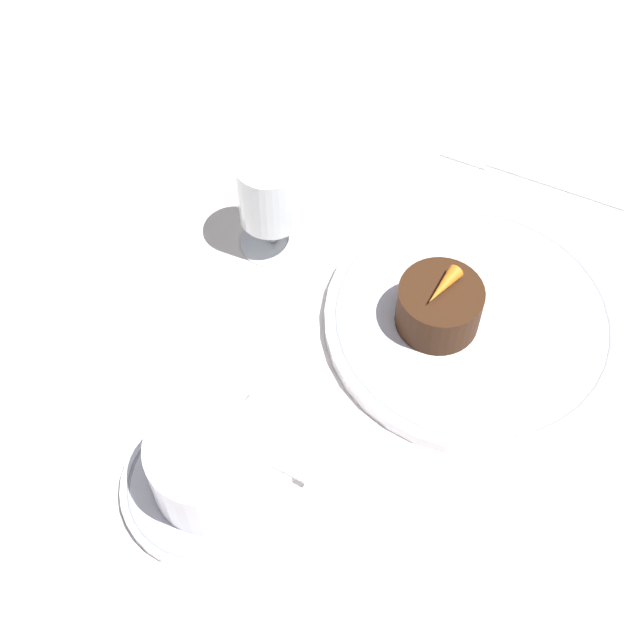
# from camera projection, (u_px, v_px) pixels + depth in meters

# --- Properties ---
(ground_plane) EXTENTS (3.00, 3.00, 0.00)m
(ground_plane) POSITION_uv_depth(u_px,v_px,m) (446.00, 346.00, 0.82)
(ground_plane) COLOR white
(dinner_plate) EXTENTS (0.27, 0.27, 0.01)m
(dinner_plate) POSITION_uv_depth(u_px,v_px,m) (471.00, 320.00, 0.83)
(dinner_plate) COLOR white
(dinner_plate) RESTS_ON ground_plane
(saucer) EXTENTS (0.14, 0.14, 0.01)m
(saucer) POSITION_uv_depth(u_px,v_px,m) (207.00, 485.00, 0.74)
(saucer) COLOR white
(saucer) RESTS_ON ground_plane
(coffee_cup) EXTENTS (0.12, 0.10, 0.06)m
(coffee_cup) POSITION_uv_depth(u_px,v_px,m) (208.00, 463.00, 0.71)
(coffee_cup) COLOR white
(coffee_cup) RESTS_ON saucer
(spoon) EXTENTS (0.02, 0.12, 0.00)m
(spoon) POSITION_uv_depth(u_px,v_px,m) (232.00, 444.00, 0.75)
(spoon) COLOR silver
(spoon) RESTS_ON saucer
(wine_glass) EXTENTS (0.07, 0.07, 0.11)m
(wine_glass) POSITION_uv_depth(u_px,v_px,m) (270.00, 197.00, 0.83)
(wine_glass) COLOR silver
(wine_glass) RESTS_ON ground_plane
(fork) EXTENTS (0.02, 0.20, 0.01)m
(fork) POSITION_uv_depth(u_px,v_px,m) (512.00, 170.00, 0.94)
(fork) COLOR silver
(fork) RESTS_ON ground_plane
(dessert_cake) EXTENTS (0.08, 0.08, 0.05)m
(dessert_cake) POSITION_uv_depth(u_px,v_px,m) (439.00, 306.00, 0.80)
(dessert_cake) COLOR #381E0F
(dessert_cake) RESTS_ON dinner_plate
(carrot_garnish) EXTENTS (0.05, 0.02, 0.01)m
(carrot_garnish) POSITION_uv_depth(u_px,v_px,m) (443.00, 287.00, 0.78)
(carrot_garnish) COLOR orange
(carrot_garnish) RESTS_ON dessert_cake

